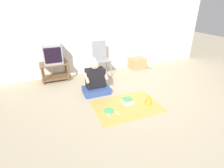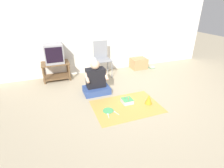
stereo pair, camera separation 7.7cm
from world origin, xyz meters
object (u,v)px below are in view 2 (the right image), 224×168
object	(u,v)px
folding_chair	(102,56)
birthday_cake	(127,101)
book_pile	(152,67)
person_seated	(96,81)
cardboard_box_stack	(139,63)
party_hat_blue	(149,99)
paper_plate	(108,111)
tv	(54,53)

from	to	relation	value
folding_chair	birthday_cake	size ratio (longest dim) A/B	4.51
book_pile	person_seated	world-z (taller)	person_seated
book_pile	person_seated	bearing A→B (deg)	-155.57
folding_chair	birthday_cake	xyz separation A→B (m)	(0.03, -1.59, -0.49)
folding_chair	birthday_cake	world-z (taller)	folding_chair
person_seated	birthday_cake	size ratio (longest dim) A/B	3.98
folding_chair	cardboard_box_stack	world-z (taller)	folding_chair
folding_chair	party_hat_blue	xyz separation A→B (m)	(0.42, -1.76, -0.44)
party_hat_blue	book_pile	bearing A→B (deg)	55.89
paper_plate	cardboard_box_stack	bearing A→B (deg)	48.66
person_seated	paper_plate	size ratio (longest dim) A/B	4.04
book_pile	person_seated	distance (m)	2.27
folding_chair	book_pile	size ratio (longest dim) A/B	5.04
tv	folding_chair	world-z (taller)	folding_chair
cardboard_box_stack	paper_plate	distance (m)	2.49
folding_chair	book_pile	xyz separation A→B (m)	(1.62, 0.01, -0.52)
folding_chair	paper_plate	size ratio (longest dim) A/B	4.57
person_seated	cardboard_box_stack	bearing A→B (deg)	32.91
folding_chair	person_seated	world-z (taller)	folding_chair
person_seated	birthday_cake	distance (m)	0.84
tv	party_hat_blue	xyz separation A→B (m)	(1.62, -1.90, -0.60)
cardboard_box_stack	book_pile	distance (m)	0.45
tv	paper_plate	bearing A→B (deg)	-67.49
tv	person_seated	size ratio (longest dim) A/B	0.57
tv	person_seated	world-z (taller)	tv
tv	person_seated	distance (m)	1.38
cardboard_box_stack	birthday_cake	xyz separation A→B (m)	(-1.19, -1.73, -0.10)
cardboard_box_stack	paper_plate	bearing A→B (deg)	-131.34
tv	paper_plate	world-z (taller)	tv
person_seated	folding_chair	bearing A→B (deg)	65.02
paper_plate	person_seated	bearing A→B (deg)	90.20
party_hat_blue	cardboard_box_stack	bearing A→B (deg)	67.44
tv	book_pile	xyz separation A→B (m)	(2.82, -0.13, -0.68)
cardboard_box_stack	paper_plate	world-z (taller)	cardboard_box_stack
birthday_cake	paper_plate	world-z (taller)	birthday_cake
cardboard_box_stack	book_pile	xyz separation A→B (m)	(0.41, -0.13, -0.13)
person_seated	book_pile	bearing A→B (deg)	24.43
tv	person_seated	bearing A→B (deg)	-54.08
book_pile	birthday_cake	bearing A→B (deg)	-134.92
folding_chair	paper_plate	xyz separation A→B (m)	(-0.43, -1.73, -0.53)
folding_chair	cardboard_box_stack	size ratio (longest dim) A/B	2.02
tv	party_hat_blue	size ratio (longest dim) A/B	2.38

